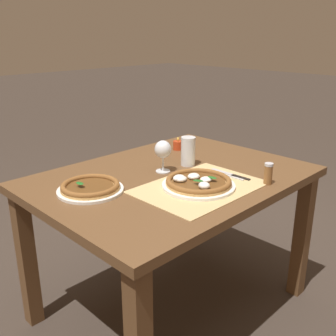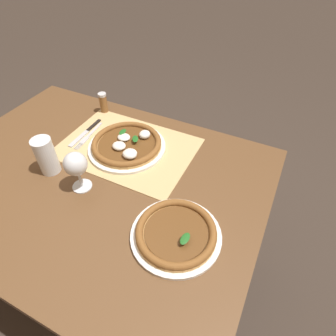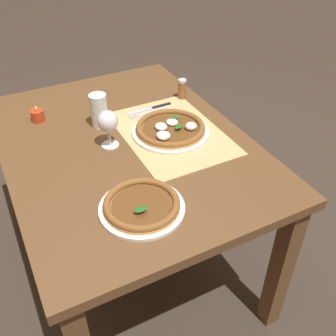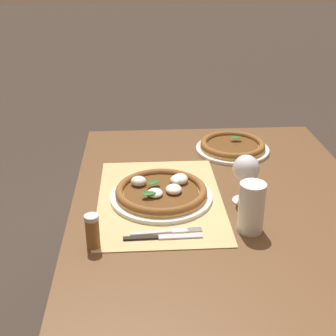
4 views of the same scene
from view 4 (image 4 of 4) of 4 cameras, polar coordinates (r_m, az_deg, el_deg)
The scene contains 9 objects.
dining_table at distance 1.51m, azimuth 6.60°, elevation -7.54°, with size 1.26×0.93×0.74m.
paper_placemat at distance 1.46m, azimuth -0.97°, elevation -3.79°, with size 0.54×0.38×0.00m, color tan.
pizza_near at distance 1.45m, azimuth -0.78°, elevation -2.96°, with size 0.32×0.32×0.05m.
pizza_far at distance 1.81m, azimuth 7.88°, elevation 2.63°, with size 0.28×0.28×0.04m.
wine_glass at distance 1.41m, azimuth 9.51°, elevation -0.40°, with size 0.08×0.08×0.16m.
pint_glass at distance 1.29m, azimuth 10.12°, elevation -4.87°, with size 0.07×0.07×0.15m.
fork at distance 1.29m, azimuth -0.15°, elevation -7.75°, with size 0.03×0.20×0.00m.
knife at distance 1.27m, azimuth -0.58°, elevation -8.42°, with size 0.02×0.22×0.01m.
pepper_shaker at distance 1.23m, azimuth -9.19°, elevation -7.65°, with size 0.04×0.04×0.10m.
Camera 4 is at (1.24, -0.25, 1.46)m, focal length 50.00 mm.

